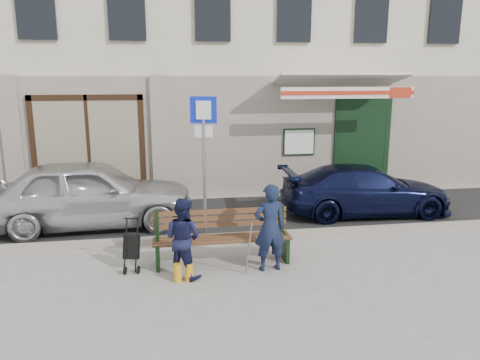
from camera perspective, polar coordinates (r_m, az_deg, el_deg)
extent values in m
plane|color=#9E9991|center=(8.10, 0.51, -10.87)|extent=(80.00, 80.00, 0.00)
cube|color=#282828|center=(10.98, -2.11, -4.40)|extent=(60.00, 3.20, 0.01)
cube|color=#9E9384|center=(9.46, -0.97, -6.92)|extent=(60.00, 0.18, 0.12)
cube|color=beige|center=(15.96, -4.67, 19.07)|extent=(20.00, 7.00, 10.00)
cube|color=#9E9384|center=(12.45, -3.18, 5.17)|extent=(20.00, 0.12, 3.20)
cube|color=maroon|center=(12.61, -17.87, 4.44)|extent=(2.50, 0.12, 2.00)
cube|color=black|center=(13.44, 14.59, 4.06)|extent=(1.60, 0.10, 2.60)
cube|color=black|center=(13.89, 13.81, 3.95)|extent=(1.25, 0.90, 2.40)
cube|color=white|center=(12.79, 7.22, 4.62)|extent=(0.80, 0.03, 0.65)
cube|color=white|center=(12.73, 11.70, 11.78)|extent=(3.40, 1.72, 0.42)
cube|color=white|center=(11.94, 13.08, 10.32)|extent=(3.40, 0.05, 0.28)
cube|color=#B72D16|center=(11.91, 13.13, 10.31)|extent=(3.40, 0.02, 0.10)
imported|color=silver|center=(10.55, -17.85, -1.56)|extent=(4.46, 1.98, 1.49)
imported|color=black|center=(11.41, 15.01, -1.18)|extent=(4.04, 1.74, 1.16)
cylinder|color=gray|center=(9.38, -4.36, 1.15)|extent=(0.07, 0.07, 2.72)
cube|color=#0D22BE|center=(9.22, -4.49, 8.51)|extent=(0.52, 0.15, 0.52)
cube|color=white|center=(9.19, -4.48, 8.49)|extent=(0.29, 0.09, 0.36)
cube|color=white|center=(9.26, -4.44, 5.92)|extent=(0.35, 0.11, 0.23)
cube|color=brown|center=(8.21, -2.16, -7.15)|extent=(2.40, 0.50, 0.04)
cube|color=brown|center=(8.38, -2.40, -4.64)|extent=(2.40, 0.10, 0.36)
cube|color=black|center=(8.25, -9.99, -8.92)|extent=(0.06, 0.50, 0.45)
cube|color=black|center=(8.48, 5.47, -8.16)|extent=(0.06, 0.50, 0.45)
cube|color=white|center=(8.22, 3.16, -6.91)|extent=(0.34, 0.25, 0.11)
cylinder|color=gray|center=(7.62, 1.08, -8.37)|extent=(0.07, 0.34, 0.96)
cylinder|color=orange|center=(7.68, -7.62, -11.15)|extent=(0.13, 0.13, 0.30)
cylinder|color=orange|center=(7.68, -6.25, -11.10)|extent=(0.13, 0.13, 0.30)
imported|color=#141C37|center=(7.86, 3.64, -5.81)|extent=(0.58, 0.42, 1.50)
imported|color=#141737|center=(7.66, -7.01, -7.03)|extent=(0.82, 0.78, 1.33)
cylinder|color=black|center=(8.13, -13.84, -10.68)|extent=(0.06, 0.13, 0.13)
cylinder|color=black|center=(8.11, -12.28, -10.65)|extent=(0.06, 0.13, 0.13)
cube|color=black|center=(8.16, -13.09, -7.94)|extent=(0.30, 0.29, 0.43)
cylinder|color=black|center=(8.11, -13.20, -4.60)|extent=(0.23, 0.08, 0.02)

